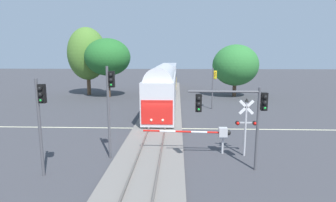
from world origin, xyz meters
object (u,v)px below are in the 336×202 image
commuter_train (166,80)px  traffic_signal_median (110,98)px  traffic_signal_near_right (238,109)px  traffic_signal_near_left (41,112)px  oak_behind_train (108,57)px  crossing_gate_near (213,133)px  pine_left_background (87,54)px  crossing_signal_mast (246,121)px  traffic_signal_far_side (214,82)px  oak_far_right (235,65)px

commuter_train → traffic_signal_median: (-2.43, -24.64, 1.16)m
traffic_signal_near_right → traffic_signal_near_left: traffic_signal_near_left is taller
traffic_signal_median → oak_behind_train: 26.28m
crossing_gate_near → oak_behind_train: (-13.35, 24.20, 4.92)m
commuter_train → traffic_signal_median: 24.79m
pine_left_background → commuter_train: bearing=-13.5°
traffic_signal_near_left → traffic_signal_median: size_ratio=0.91×
commuter_train → traffic_signal_median: size_ratio=6.72×
crossing_signal_mast → crossing_gate_near: bearing=168.7°
traffic_signal_near_left → traffic_signal_median: traffic_signal_median is taller
traffic_signal_near_right → commuter_train: bearing=101.1°
commuter_train → crossing_signal_mast: (6.21, -23.95, -0.43)m
traffic_signal_near_left → oak_behind_train: size_ratio=0.58×
traffic_signal_far_side → oak_far_right: bearing=65.5°
traffic_signal_near_left → oak_far_right: 33.72m
oak_behind_train → traffic_signal_far_side: bearing=-30.5°
crossing_gate_near → oak_far_right: 26.77m
commuter_train → crossing_gate_near: (4.18, -23.54, -1.39)m
commuter_train → traffic_signal_near_left: (-5.46, -27.32, 0.82)m
traffic_signal_near_left → oak_far_right: (16.45, 29.40, 1.43)m
traffic_signal_near_right → traffic_signal_median: traffic_signal_median is taller
traffic_signal_median → traffic_signal_near_right: bearing=-11.3°
oak_far_right → pine_left_background: bearing=177.4°
traffic_signal_median → oak_behind_train: oak_behind_train is taller
traffic_signal_near_right → pine_left_background: bearing=122.1°
oak_behind_train → commuter_train: bearing=-4.1°
oak_far_right → traffic_signal_far_side: bearing=-114.5°
crossing_gate_near → pine_left_background: size_ratio=0.53×
crossing_gate_near → traffic_signal_far_side: 15.39m
traffic_signal_median → traffic_signal_far_side: bearing=62.0°
oak_far_right → pine_left_background: 24.31m
crossing_gate_near → oak_behind_train: bearing=118.9°
crossing_gate_near → pine_left_background: (-17.40, 26.71, 5.44)m
oak_far_right → commuter_train: bearing=-169.2°
traffic_signal_median → pine_left_background: bearing=111.2°
pine_left_background → oak_behind_train: bearing=-31.8°
traffic_signal_near_left → traffic_signal_median: bearing=41.4°
crossing_signal_mast → traffic_signal_near_left: 12.22m
commuter_train → crossing_gate_near: 23.95m
crossing_signal_mast → traffic_signal_far_side: size_ratio=0.76×
crossing_signal_mast → oak_far_right: oak_far_right is taller
traffic_signal_far_side → oak_behind_train: (-15.38, 9.07, 2.93)m
traffic_signal_near_right → pine_left_background: pine_left_background is taller
traffic_signal_near_right → pine_left_background: 34.76m
oak_far_right → traffic_signal_median: bearing=-116.7°
traffic_signal_near_left → oak_far_right: oak_far_right is taller
oak_behind_train → traffic_signal_near_left: bearing=-82.5°
commuter_train → traffic_signal_near_right: size_ratio=8.23×
traffic_signal_far_side → crossing_gate_near: bearing=-97.6°
crossing_gate_near → traffic_signal_far_side: size_ratio=1.17×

